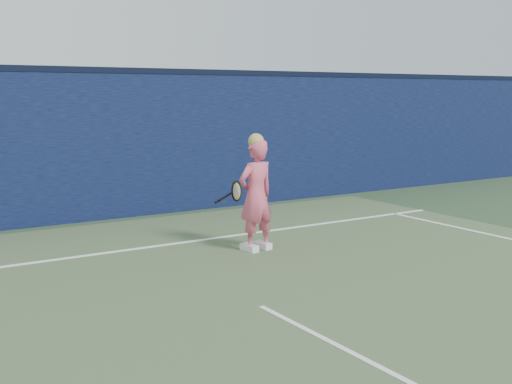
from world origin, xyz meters
TOP-DOWN VIEW (x-y plane):
  - ground at (0.00, 0.00)m, footprint 80.00×80.00m
  - backstop_wall at (0.00, 6.50)m, footprint 24.00×0.40m
  - wall_cap at (0.00, 6.50)m, footprint 24.00×0.42m
  - player at (1.25, 3.07)m, footprint 0.61×0.44m
  - racket at (1.18, 3.53)m, footprint 0.55×0.23m
  - court_lines at (0.00, -0.33)m, footprint 11.00×12.04m

SIDE VIEW (x-z plane):
  - ground at x=0.00m, z-range 0.00..0.00m
  - court_lines at x=0.00m, z-range 0.01..0.01m
  - racket at x=1.18m, z-range 0.61..0.92m
  - player at x=1.25m, z-range -0.03..1.59m
  - backstop_wall at x=0.00m, z-range 0.00..2.50m
  - wall_cap at x=0.00m, z-range 2.50..2.60m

